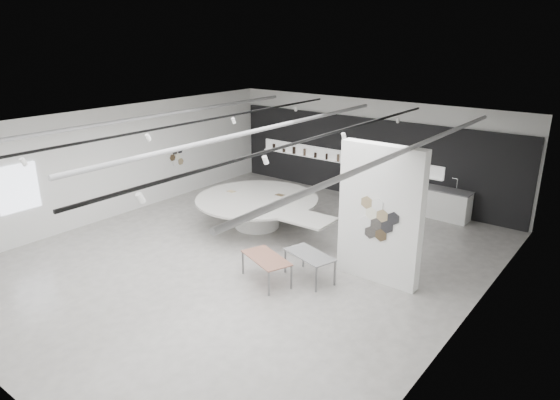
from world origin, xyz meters
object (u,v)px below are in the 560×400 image
Objects in this scene: sample_table_wood at (266,259)px; kitchen_counter at (443,204)px; partition_column at (380,215)px; sample_table_stone at (310,256)px; display_island at (259,208)px.

kitchen_counter is (1.89, 7.38, -0.11)m from sample_table_wood.
kitchen_counter is at bearing 93.15° from partition_column.
sample_table_stone reaches higher than sample_table_wood.
kitchen_counter reaches higher than sample_table_wood.
sample_table_wood is 1.06× the size of sample_table_stone.
display_island is at bearing 169.28° from partition_column.
partition_column is 2.10m from sample_table_stone.
sample_table_wood is at bearing -135.32° from sample_table_stone.
sample_table_wood is 1.13m from sample_table_stone.
partition_column is at bearing -11.68° from display_island.
display_island is (-4.78, 0.91, -1.13)m from partition_column.
partition_column is 2.23× the size of sample_table_wood.
sample_table_wood is 0.88× the size of kitchen_counter.
sample_table_stone is (0.80, 0.79, 0.02)m from sample_table_wood.
sample_table_wood is (2.59, -2.77, -0.03)m from display_island.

